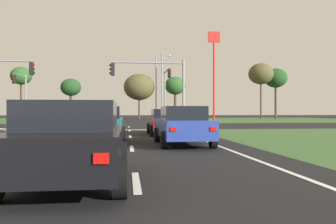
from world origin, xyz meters
TOP-DOWN VIEW (x-y plane):
  - ground_plane at (0.00, 30.00)m, footprint 200.00×200.00m
  - grass_verge_far_right at (25.50, 54.50)m, footprint 35.00×35.00m
  - median_island_near at (0.00, 11.00)m, footprint 1.20×22.00m
  - median_island_far at (0.00, 55.00)m, footprint 1.20×36.00m
  - lane_dash_near at (3.50, 3.93)m, footprint 0.14×2.00m
  - lane_dash_second at (3.50, 9.93)m, footprint 0.14×2.00m
  - lane_dash_third at (3.50, 15.93)m, footprint 0.14×2.00m
  - lane_dash_fourth at (3.50, 21.93)m, footprint 0.14×2.00m
  - lane_dash_fifth at (3.50, 27.93)m, footprint 0.14×2.00m
  - edge_line_right at (6.85, 12.00)m, footprint 0.14×24.00m
  - stop_bar_near at (3.80, 23.00)m, footprint 6.40×0.50m
  - crosswalk_bar_second at (-5.25, 24.80)m, footprint 0.70×2.80m
  - crosswalk_bar_third at (-4.10, 24.80)m, footprint 0.70×2.80m
  - crosswalk_bar_fourth at (-2.95, 24.80)m, footprint 0.70×2.80m
  - crosswalk_bar_fifth at (-1.80, 24.80)m, footprint 0.70×2.80m
  - car_blue_near at (5.54, 11.07)m, footprint 2.01×4.55m
  - car_maroon_second at (5.53, 17.13)m, footprint 1.96×4.38m
  - car_teal_third at (2.23, 12.84)m, footprint 2.01×4.29m
  - car_black_fourth at (2.30, 4.08)m, footprint 2.07×4.42m
  - traffic_signal_far_left at (-7.60, 35.04)m, footprint 0.32×4.27m
  - traffic_signal_far_right at (7.60, 34.97)m, footprint 0.32×4.71m
  - traffic_signal_near_right at (5.44, 23.40)m, footprint 5.67×0.32m
  - street_lamp_third at (8.49, 47.64)m, footprint 1.73×2.13m
  - street_lamp_fourth at (8.50, 57.60)m, footprint 1.98×1.31m
  - pedestrian_at_median at (0.14, 39.59)m, footprint 0.34×0.34m
  - fastfood_pole_sign at (16.45, 48.83)m, footprint 1.80×0.40m
  - treeline_second at (-14.52, 58.74)m, footprint 3.53×3.53m
  - treeline_third at (-6.72, 61.41)m, footprint 3.64×3.64m
  - treeline_fourth at (5.46, 58.61)m, footprint 5.43×5.43m
  - treeline_fifth at (11.75, 57.72)m, footprint 3.69×3.69m
  - treeline_sixth at (27.12, 56.93)m, footprint 4.43×4.43m
  - treeline_seventh at (30.67, 58.74)m, footprint 4.17×4.17m

SIDE VIEW (x-z plane):
  - ground_plane at x=0.00m, z-range 0.00..0.00m
  - grass_verge_far_right at x=25.50m, z-range 0.00..0.01m
  - lane_dash_near at x=3.50m, z-range 0.00..0.01m
  - lane_dash_second at x=3.50m, z-range 0.00..0.01m
  - lane_dash_third at x=3.50m, z-range 0.00..0.01m
  - lane_dash_fourth at x=3.50m, z-range 0.00..0.01m
  - lane_dash_fifth at x=3.50m, z-range 0.00..0.01m
  - edge_line_right at x=6.85m, z-range 0.00..0.01m
  - stop_bar_near at x=3.80m, z-range 0.00..0.01m
  - crosswalk_bar_second at x=-5.25m, z-range 0.00..0.01m
  - crosswalk_bar_third at x=-4.10m, z-range 0.00..0.01m
  - crosswalk_bar_fourth at x=-2.95m, z-range 0.00..0.01m
  - crosswalk_bar_fifth at x=-1.80m, z-range 0.00..0.01m
  - median_island_near at x=0.00m, z-range 0.00..0.14m
  - median_island_far at x=0.00m, z-range 0.00..0.14m
  - car_maroon_second at x=5.53m, z-range 0.02..1.50m
  - car_black_fourth at x=2.30m, z-range 0.02..1.54m
  - car_blue_near at x=5.54m, z-range 0.02..1.56m
  - car_teal_third at x=2.23m, z-range 0.02..1.58m
  - pedestrian_at_median at x=0.14m, z-range 0.31..1.96m
  - traffic_signal_far_left at x=-7.60m, z-range 1.00..6.32m
  - traffic_signal_near_right at x=5.44m, z-range 1.07..6.33m
  - traffic_signal_far_right at x=7.60m, z-range 1.12..7.13m
  - street_lamp_third at x=8.49m, z-range 0.58..10.54m
  - treeline_third at x=-6.72m, z-range 2.01..9.30m
  - treeline_fourth at x=5.46m, z-range 1.68..9.66m
  - treeline_fifth at x=11.75m, z-range 2.10..9.58m
  - street_lamp_fourth at x=8.50m, z-range 0.55..11.45m
  - treeline_second at x=-14.52m, z-range 2.87..11.81m
  - treeline_seventh at x=30.67m, z-range 2.82..12.17m
  - treeline_sixth at x=27.12m, z-range 3.08..13.08m
  - fastfood_pole_sign at x=16.45m, z-range 2.94..16.42m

